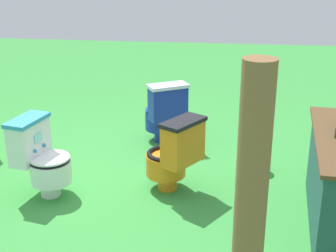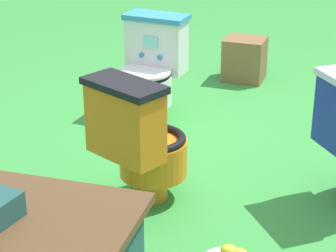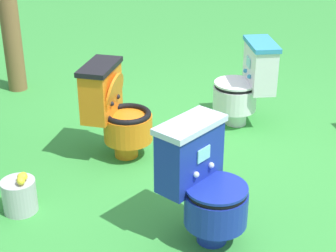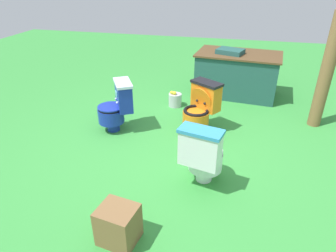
# 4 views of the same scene
# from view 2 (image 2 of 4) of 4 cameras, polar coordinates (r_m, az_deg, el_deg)

# --- Properties ---
(ground) EXTENTS (14.00, 14.00, 0.00)m
(ground) POSITION_cam_2_polar(r_m,az_deg,el_deg) (4.05, 3.33, -2.93)
(ground) COLOR green
(toilet_white) EXTENTS (0.50, 0.57, 0.73)m
(toilet_white) POSITION_cam_2_polar(r_m,az_deg,el_deg) (4.52, -1.57, 5.06)
(toilet_white) COLOR white
(toilet_white) RESTS_ON ground
(toilet_orange) EXTENTS (0.61, 0.63, 0.73)m
(toilet_orange) POSITION_cam_2_polar(r_m,az_deg,el_deg) (3.41, -2.41, -1.26)
(toilet_orange) COLOR orange
(toilet_orange) RESTS_ON ground
(small_crate) EXTENTS (0.37, 0.33, 0.35)m
(small_crate) POSITION_cam_2_polar(r_m,az_deg,el_deg) (5.40, 6.72, 5.84)
(small_crate) COLOR brown
(small_crate) RESTS_ON ground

